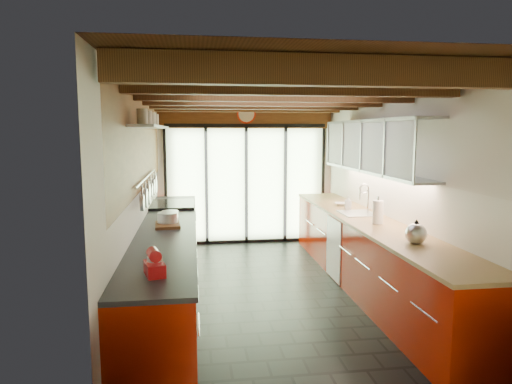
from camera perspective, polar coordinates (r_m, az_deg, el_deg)
ground at (r=5.96m, az=1.88°, el=-12.49°), size 5.50×5.50×0.00m
room_shell at (r=5.61m, az=1.95°, el=3.58°), size 5.50×5.50×5.50m
ceiling_beams at (r=5.98m, az=1.36°, el=11.58°), size 3.14×5.06×4.90m
glass_door at (r=8.27m, az=-1.23°, el=4.91°), size 2.95×0.10×2.90m
left_counter at (r=5.75m, az=-10.88°, el=-8.56°), size 0.68×5.00×0.92m
range_stove at (r=7.15m, az=-10.28°, el=-5.26°), size 0.66×0.90×0.97m
right_counter at (r=6.16m, az=13.77°, el=-7.55°), size 0.68×5.00×0.92m
sink_assembly at (r=6.42m, az=12.71°, el=-2.34°), size 0.45×0.52×0.43m
upper_cabinets_right at (r=6.29m, az=14.49°, el=5.57°), size 0.34×3.00×3.00m
left_wall_fixtures at (r=5.80m, az=-13.01°, el=4.99°), size 0.28×2.60×0.96m
stand_mixer at (r=3.72m, az=-12.57°, el=-8.81°), size 0.19×0.27×0.22m
pot_large at (r=5.61m, az=-10.97°, el=-3.33°), size 0.27×0.27×0.15m
pot_small at (r=6.13m, az=-10.70°, el=-2.73°), size 0.29×0.29×0.09m
cutting_board at (r=5.55m, az=-10.99°, el=-4.07°), size 0.32×0.42×0.03m
kettle at (r=4.90m, az=19.38°, el=-4.77°), size 0.22×0.27×0.26m
paper_towel at (r=5.76m, az=15.00°, el=-2.48°), size 0.16×0.16×0.34m
soap_bottle at (r=6.76m, az=11.45°, el=-1.29°), size 0.11×0.11×0.20m
bowl at (r=7.06m, az=10.61°, el=-1.52°), size 0.24×0.24×0.05m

